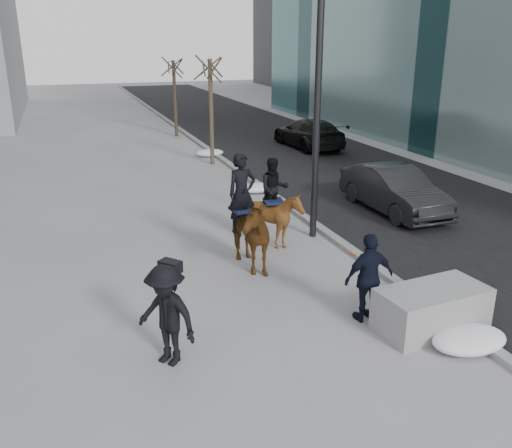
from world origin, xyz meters
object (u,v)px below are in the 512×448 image
object	(u,v)px
mounted_right	(275,212)
mounted_left	(244,227)
planter	(431,309)
car_near	(394,190)

from	to	relation	value
mounted_right	mounted_left	bearing A→B (deg)	-138.86
mounted_right	planter	bearing A→B (deg)	-76.89
mounted_left	planter	bearing A→B (deg)	-58.91
planter	mounted_left	bearing A→B (deg)	121.09
mounted_left	mounted_right	size ratio (longest dim) A/B	1.17
car_near	mounted_right	distance (m)	4.81
car_near	mounted_left	distance (m)	6.31
mounted_left	car_near	bearing A→B (deg)	23.90
planter	car_near	size ratio (longest dim) A/B	0.47
mounted_left	mounted_right	distance (m)	1.59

